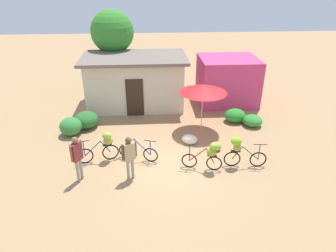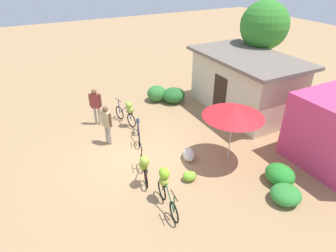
{
  "view_description": "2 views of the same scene",
  "coord_description": "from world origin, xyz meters",
  "px_view_note": "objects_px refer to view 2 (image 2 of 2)",
  "views": [
    {
      "loc": [
        -0.78,
        -9.84,
        6.75
      ],
      "look_at": [
        -0.03,
        1.23,
        1.14
      ],
      "focal_mm": 32.31,
      "sensor_mm": 36.0,
      "label": 1
    },
    {
      "loc": [
        8.67,
        -3.21,
        6.76
      ],
      "look_at": [
        0.11,
        1.25,
        1.17
      ],
      "focal_mm": 31.05,
      "sensor_mm": 36.0,
      "label": 2
    }
  ],
  "objects_px": {
    "produce_sack": "(189,154)",
    "banana_pile_on_ground": "(190,176)",
    "bicycle_leftmost": "(128,111)",
    "tree_behind_building": "(264,26)",
    "bicycle_by_shop": "(165,186)",
    "bicycle_near_pile": "(139,132)",
    "bicycle_center_loaded": "(144,165)",
    "person_vendor": "(107,121)",
    "person_bystander": "(96,103)",
    "market_umbrella": "(234,112)",
    "building_low": "(245,83)"
  },
  "relations": [
    {
      "from": "bicycle_center_loaded",
      "to": "person_vendor",
      "type": "relative_size",
      "value": 0.88
    },
    {
      "from": "bicycle_leftmost",
      "to": "person_bystander",
      "type": "xyz_separation_m",
      "value": [
        -0.74,
        -1.24,
        0.37
      ]
    },
    {
      "from": "bicycle_near_pile",
      "to": "person_vendor",
      "type": "relative_size",
      "value": 0.92
    },
    {
      "from": "building_low",
      "to": "bicycle_leftmost",
      "type": "xyz_separation_m",
      "value": [
        -1.12,
        -5.75,
        -0.71
      ]
    },
    {
      "from": "tree_behind_building",
      "to": "bicycle_near_pile",
      "type": "relative_size",
      "value": 3.16
    },
    {
      "from": "market_umbrella",
      "to": "bicycle_leftmost",
      "type": "height_order",
      "value": "market_umbrella"
    },
    {
      "from": "bicycle_near_pile",
      "to": "person_bystander",
      "type": "height_order",
      "value": "person_bystander"
    },
    {
      "from": "tree_behind_building",
      "to": "bicycle_by_shop",
      "type": "height_order",
      "value": "tree_behind_building"
    },
    {
      "from": "bicycle_by_shop",
      "to": "building_low",
      "type": "bearing_deg",
      "value": 122.5
    },
    {
      "from": "market_umbrella",
      "to": "produce_sack",
      "type": "height_order",
      "value": "market_umbrella"
    },
    {
      "from": "tree_behind_building",
      "to": "bicycle_center_loaded",
      "type": "xyz_separation_m",
      "value": [
        4.17,
        -8.67,
        -3.01
      ]
    },
    {
      "from": "tree_behind_building",
      "to": "person_vendor",
      "type": "bearing_deg",
      "value": -82.19
    },
    {
      "from": "bicycle_near_pile",
      "to": "bicycle_center_loaded",
      "type": "bearing_deg",
      "value": -18.4
    },
    {
      "from": "building_low",
      "to": "person_vendor",
      "type": "height_order",
      "value": "building_low"
    },
    {
      "from": "bicycle_leftmost",
      "to": "produce_sack",
      "type": "bearing_deg",
      "value": 17.11
    },
    {
      "from": "tree_behind_building",
      "to": "person_bystander",
      "type": "xyz_separation_m",
      "value": [
        -0.59,
        -8.97,
        -2.63
      ]
    },
    {
      "from": "person_vendor",
      "to": "tree_behind_building",
      "type": "bearing_deg",
      "value": 97.81
    },
    {
      "from": "bicycle_near_pile",
      "to": "bicycle_by_shop",
      "type": "height_order",
      "value": "bicycle_by_shop"
    },
    {
      "from": "person_vendor",
      "to": "produce_sack",
      "type": "bearing_deg",
      "value": 43.87
    },
    {
      "from": "bicycle_by_shop",
      "to": "person_bystander",
      "type": "relative_size",
      "value": 0.93
    },
    {
      "from": "bicycle_leftmost",
      "to": "tree_behind_building",
      "type": "bearing_deg",
      "value": 91.06
    },
    {
      "from": "tree_behind_building",
      "to": "bicycle_by_shop",
      "type": "bearing_deg",
      "value": -57.5
    },
    {
      "from": "produce_sack",
      "to": "banana_pile_on_ground",
      "type": "bearing_deg",
      "value": -28.41
    },
    {
      "from": "bicycle_by_shop",
      "to": "banana_pile_on_ground",
      "type": "xyz_separation_m",
      "value": [
        -0.6,
        1.28,
        -0.57
      ]
    },
    {
      "from": "bicycle_by_shop",
      "to": "produce_sack",
      "type": "distance_m",
      "value": 2.56
    },
    {
      "from": "building_low",
      "to": "bicycle_near_pile",
      "type": "xyz_separation_m",
      "value": [
        0.23,
        -5.79,
        -1.08
      ]
    },
    {
      "from": "tree_behind_building",
      "to": "bicycle_leftmost",
      "type": "height_order",
      "value": "tree_behind_building"
    },
    {
      "from": "banana_pile_on_ground",
      "to": "produce_sack",
      "type": "xyz_separation_m",
      "value": [
        -1.08,
        0.58,
        0.05
      ]
    },
    {
      "from": "person_vendor",
      "to": "person_bystander",
      "type": "xyz_separation_m",
      "value": [
        -1.83,
        0.05,
        0.03
      ]
    },
    {
      "from": "bicycle_center_loaded",
      "to": "person_vendor",
      "type": "height_order",
      "value": "person_vendor"
    },
    {
      "from": "banana_pile_on_ground",
      "to": "person_bystander",
      "type": "height_order",
      "value": "person_bystander"
    },
    {
      "from": "tree_behind_building",
      "to": "produce_sack",
      "type": "xyz_separation_m",
      "value": [
        3.73,
        -6.63,
        -3.51
      ]
    },
    {
      "from": "building_low",
      "to": "bicycle_by_shop",
      "type": "relative_size",
      "value": 3.42
    },
    {
      "from": "market_umbrella",
      "to": "bicycle_center_loaded",
      "type": "xyz_separation_m",
      "value": [
        -0.3,
        -3.36,
        -1.35
      ]
    },
    {
      "from": "bicycle_near_pile",
      "to": "person_bystander",
      "type": "distance_m",
      "value": 2.52
    },
    {
      "from": "building_low",
      "to": "person_bystander",
      "type": "height_order",
      "value": "building_low"
    },
    {
      "from": "market_umbrella",
      "to": "bicycle_center_loaded",
      "type": "distance_m",
      "value": 3.64
    },
    {
      "from": "bicycle_by_shop",
      "to": "person_vendor",
      "type": "relative_size",
      "value": 0.95
    },
    {
      "from": "produce_sack",
      "to": "person_vendor",
      "type": "xyz_separation_m",
      "value": [
        -2.49,
        -2.39,
        0.84
      ]
    },
    {
      "from": "tree_behind_building",
      "to": "person_vendor",
      "type": "distance_m",
      "value": 9.49
    },
    {
      "from": "produce_sack",
      "to": "person_bystander",
      "type": "height_order",
      "value": "person_bystander"
    },
    {
      "from": "produce_sack",
      "to": "person_vendor",
      "type": "distance_m",
      "value": 3.55
    },
    {
      "from": "produce_sack",
      "to": "person_vendor",
      "type": "height_order",
      "value": "person_vendor"
    },
    {
      "from": "market_umbrella",
      "to": "person_vendor",
      "type": "xyz_separation_m",
      "value": [
        -3.23,
        -3.72,
        -1.01
      ]
    },
    {
      "from": "tree_behind_building",
      "to": "bicycle_near_pile",
      "type": "xyz_separation_m",
      "value": [
        1.5,
        -7.78,
        -3.38
      ]
    },
    {
      "from": "bicycle_by_shop",
      "to": "bicycle_center_loaded",
      "type": "bearing_deg",
      "value": -171.86
    },
    {
      "from": "building_low",
      "to": "banana_pile_on_ground",
      "type": "bearing_deg",
      "value": -55.89
    },
    {
      "from": "market_umbrella",
      "to": "bicycle_center_loaded",
      "type": "height_order",
      "value": "market_umbrella"
    },
    {
      "from": "building_low",
      "to": "market_umbrella",
      "type": "bearing_deg",
      "value": -46.08
    },
    {
      "from": "building_low",
      "to": "person_bystander",
      "type": "bearing_deg",
      "value": -104.92
    }
  ]
}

